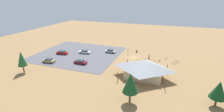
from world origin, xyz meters
TOP-DOWN VIEW (x-y plane):
  - ground at (0.00, 0.00)m, footprint 160.00×160.00m
  - parking_lot_asphalt at (22.43, 3.73)m, footprint 32.94×29.83m
  - bike_pavilion at (-6.42, 15.01)m, footprint 13.16×10.70m
  - trash_bin at (0.15, -6.31)m, footprint 0.60×0.60m
  - lot_sign at (3.01, -2.70)m, footprint 0.56×0.08m
  - pine_far_east at (-5.69, 28.72)m, footprint 3.52×3.52m
  - pine_midwest at (-23.53, 23.77)m, footprint 3.37×3.37m
  - pine_west at (29.19, 25.02)m, footprint 2.76×2.76m
  - bicycle_orange_edge_south at (-2.68, 3.96)m, footprint 1.36×1.07m
  - bicycle_teal_yard_right at (-9.91, 1.28)m, footprint 0.56×1.64m
  - bicycle_yellow_lone_west at (-8.14, 2.93)m, footprint 1.55×1.03m
  - bicycle_purple_edge_north at (-12.03, -1.94)m, footprint 0.76×1.72m
  - bicycle_blue_trailside at (-4.71, 1.70)m, footprint 1.60×0.81m
  - bicycle_red_near_porch at (-6.55, 2.29)m, footprint 1.45×0.96m
  - bicycle_green_lone_east at (-14.88, 1.95)m, footprint 1.46×0.92m
  - bicycle_silver_mid_cluster at (-15.82, -0.23)m, footprint 1.65×0.51m
  - car_silver_aisle_side at (10.45, -2.13)m, footprint 4.29×1.86m
  - car_red_end_stall at (28.41, 6.38)m, footprint 4.92×2.22m
  - car_maroon_mid_lot at (16.22, 12.76)m, footprint 4.75×1.82m
  - car_tan_inner_stall at (27.48, 15.56)m, footprint 4.46×2.23m
  - car_white_back_corner at (20.18, 2.35)m, footprint 4.95×2.29m
  - visitor_crossing_yard at (-5.83, -0.32)m, footprint 0.38×0.40m

SIDE VIEW (x-z plane):
  - ground at x=0.00m, z-range 0.00..0.00m
  - parking_lot_asphalt at x=22.43m, z-range 0.00..0.05m
  - bicycle_silver_mid_cluster at x=-15.82m, z-range -0.03..0.76m
  - bicycle_orange_edge_south at x=-2.68m, z-range -0.06..0.79m
  - bicycle_teal_yard_right at x=-9.91m, z-range -0.06..0.80m
  - bicycle_blue_trailside at x=-4.71m, z-range -0.04..0.79m
  - bicycle_green_lone_east at x=-14.88m, z-range -0.02..0.79m
  - bicycle_red_near_porch at x=-6.55m, z-range -0.03..0.80m
  - bicycle_purple_edge_north at x=-12.03m, z-range -0.02..0.80m
  - bicycle_yellow_lone_west at x=-8.14m, z-range -0.04..0.83m
  - trash_bin at x=0.15m, z-range 0.00..0.90m
  - car_white_back_corner at x=20.18m, z-range 0.06..1.33m
  - car_maroon_mid_lot at x=16.22m, z-range 0.06..1.35m
  - car_silver_aisle_side at x=10.45m, z-range 0.05..1.38m
  - car_red_end_stall at x=28.41m, z-range 0.05..1.42m
  - car_tan_inner_stall at x=27.48m, z-range 0.05..1.42m
  - visitor_crossing_yard at x=-5.83m, z-range 0.04..1.70m
  - lot_sign at x=3.01m, z-range 0.31..2.51m
  - bike_pavilion at x=-6.42m, z-range 0.35..5.53m
  - pine_midwest at x=-23.53m, z-range 1.01..7.03m
  - pine_west at x=29.19m, z-range 1.14..8.02m
  - pine_far_east at x=-5.69m, z-range 1.29..8.47m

